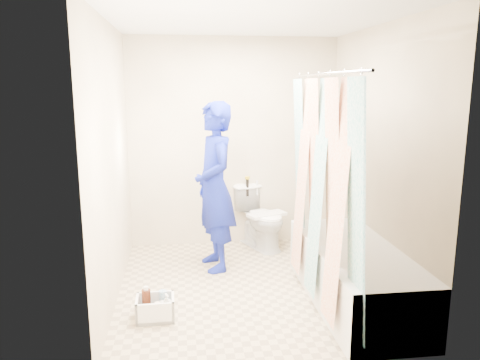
{
  "coord_description": "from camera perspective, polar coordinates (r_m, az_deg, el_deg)",
  "views": [
    {
      "loc": [
        -0.61,
        -4.06,
        1.87
      ],
      "look_at": [
        -0.03,
        0.42,
        0.94
      ],
      "focal_mm": 35.0,
      "sensor_mm": 36.0,
      "label": 1
    }
  ],
  "objects": [
    {
      "name": "cleaning_caddy",
      "position": [
        3.99,
        -10.13,
        -15.18
      ],
      "size": [
        0.31,
        0.25,
        0.23
      ],
      "rotation": [
        0.0,
        0.0,
        0.02
      ],
      "color": "white",
      "rests_on": "ground"
    },
    {
      "name": "ceiling",
      "position": [
        4.14,
        1.29,
        18.95
      ],
      "size": [
        2.4,
        2.6,
        0.02
      ],
      "primitive_type": "cube",
      "color": "silver",
      "rests_on": "wall_back"
    },
    {
      "name": "wall_front",
      "position": [
        2.91,
        5.02,
        -1.78
      ],
      "size": [
        2.4,
        0.02,
        2.4
      ],
      "primitive_type": "cube",
      "color": "beige",
      "rests_on": "ground"
    },
    {
      "name": "wall_back",
      "position": [
        5.44,
        -0.82,
        4.51
      ],
      "size": [
        2.4,
        0.02,
        2.4
      ],
      "primitive_type": "cube",
      "color": "beige",
      "rests_on": "ground"
    },
    {
      "name": "tank_internals",
      "position": [
        5.49,
        1.22,
        -0.67
      ],
      "size": [
        0.17,
        0.09,
        0.23
      ],
      "color": "black",
      "rests_on": "toilet"
    },
    {
      "name": "shower_curtain",
      "position": [
        3.9,
        9.71,
        -1.16
      ],
      "size": [
        0.06,
        1.75,
        1.8
      ],
      "primitive_type": "cube",
      "color": "white",
      "rests_on": "curtain_rod"
    },
    {
      "name": "tank_lid",
      "position": [
        5.33,
        3.29,
        -4.23
      ],
      "size": [
        0.48,
        0.35,
        0.03
      ],
      "primitive_type": "cube",
      "rotation": [
        0.0,
        0.0,
        0.4
      ],
      "color": "white",
      "rests_on": "toilet"
    },
    {
      "name": "bathtub",
      "position": [
        4.23,
        13.72,
        -10.99
      ],
      "size": [
        0.7,
        1.75,
        0.5
      ],
      "color": "silver",
      "rests_on": "ground"
    },
    {
      "name": "wall_left",
      "position": [
        4.16,
        -15.38,
        1.9
      ],
      "size": [
        0.02,
        2.6,
        2.4
      ],
      "primitive_type": "cube",
      "color": "beige",
      "rests_on": "ground"
    },
    {
      "name": "curtain_rod",
      "position": [
        3.81,
        10.2,
        12.62
      ],
      "size": [
        0.02,
        1.9,
        0.02
      ],
      "primitive_type": "cylinder",
      "rotation": [
        1.57,
        0.0,
        0.0
      ],
      "color": "silver",
      "rests_on": "wall_back"
    },
    {
      "name": "plumber",
      "position": [
        4.72,
        -3.1,
        -0.85
      ],
      "size": [
        0.53,
        0.7,
        1.71
      ],
      "primitive_type": "imported",
      "rotation": [
        0.0,
        0.0,
        -1.36
      ],
      "color": "#0E1694",
      "rests_on": "ground"
    },
    {
      "name": "toilet",
      "position": [
        5.44,
        2.62,
        -4.57
      ],
      "size": [
        0.64,
        0.8,
        0.72
      ],
      "primitive_type": "imported",
      "rotation": [
        0.0,
        0.0,
        0.4
      ],
      "color": "white",
      "rests_on": "ground"
    },
    {
      "name": "wall_right",
      "position": [
        4.5,
        16.53,
        2.55
      ],
      "size": [
        0.02,
        2.6,
        2.4
      ],
      "primitive_type": "cube",
      "color": "beige",
      "rests_on": "ground"
    },
    {
      "name": "floor",
      "position": [
        4.51,
        1.15,
        -12.89
      ],
      "size": [
        2.6,
        2.6,
        0.0
      ],
      "primitive_type": "plane",
      "color": "tan",
      "rests_on": "ground"
    }
  ]
}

